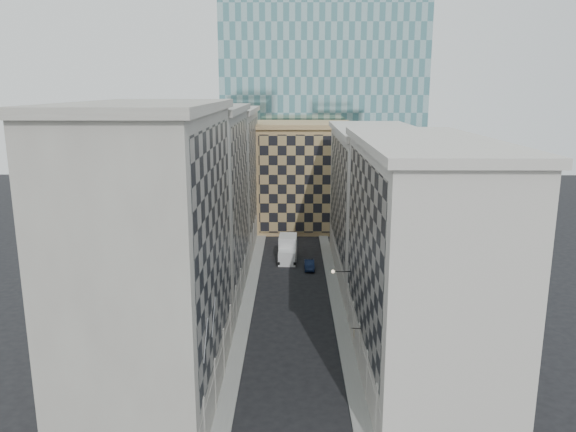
{
  "coord_description": "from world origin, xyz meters",
  "views": [
    {
      "loc": [
        -0.02,
        -31.18,
        24.76
      ],
      "look_at": [
        -0.37,
        14.07,
        14.36
      ],
      "focal_mm": 35.0,
      "sensor_mm": 36.0,
      "label": 1
    }
  ],
  "objects": [
    {
      "name": "tan_block",
      "position": [
        2.0,
        67.9,
        9.44
      ],
      "size": [
        16.8,
        14.8,
        18.8
      ],
      "color": "tan",
      "rests_on": "ground"
    },
    {
      "name": "box_truck",
      "position": [
        -0.68,
        47.76,
        1.51
      ],
      "size": [
        2.81,
        6.42,
        3.47
      ],
      "rotation": [
        0.0,
        0.0,
        -0.04
      ],
      "color": "silver",
      "rests_on": "ground"
    },
    {
      "name": "bracket_lamp",
      "position": [
        4.38,
        24.0,
        6.2
      ],
      "size": [
        1.98,
        0.36,
        0.36
      ],
      "color": "black",
      "rests_on": "ground"
    },
    {
      "name": "sidewalk_west",
      "position": [
        -5.25,
        30.0,
        0.07
      ],
      "size": [
        1.5,
        100.0,
        0.15
      ],
      "primitive_type": "cube",
      "color": "gray",
      "rests_on": "ground"
    },
    {
      "name": "bldg_left_a",
      "position": [
        -10.88,
        11.0,
        11.82
      ],
      "size": [
        10.8,
        22.8,
        23.7
      ],
      "color": "#9D978E",
      "rests_on": "ground"
    },
    {
      "name": "bldg_left_c",
      "position": [
        -10.88,
        55.0,
        10.83
      ],
      "size": [
        10.8,
        22.8,
        21.7
      ],
      "color": "#9D978E",
      "rests_on": "ground"
    },
    {
      "name": "church_tower",
      "position": [
        0.0,
        82.0,
        26.95
      ],
      "size": [
        7.2,
        7.2,
        51.5
      ],
      "color": "#2A2621",
      "rests_on": "ground"
    },
    {
      "name": "sidewalk_east",
      "position": [
        5.25,
        30.0,
        0.07
      ],
      "size": [
        1.5,
        100.0,
        0.15
      ],
      "primitive_type": "cube",
      "color": "gray",
      "rests_on": "ground"
    },
    {
      "name": "bldg_right_b",
      "position": [
        10.89,
        42.0,
        9.85
      ],
      "size": [
        10.8,
        28.8,
        19.7
      ],
      "color": "beige",
      "rests_on": "ground"
    },
    {
      "name": "dark_car",
      "position": [
        2.37,
        43.43,
        0.65
      ],
      "size": [
        1.41,
        3.98,
        1.31
      ],
      "primitive_type": "imported",
      "rotation": [
        0.0,
        0.0,
        -0.01
      ],
      "color": "#0E1935",
      "rests_on": "ground"
    },
    {
      "name": "bldg_left_b",
      "position": [
        -10.88,
        33.0,
        11.32
      ],
      "size": [
        10.8,
        22.8,
        22.7
      ],
      "color": "gray",
      "rests_on": "ground"
    },
    {
      "name": "flagpoles_left",
      "position": [
        -5.9,
        6.0,
        8.0
      ],
      "size": [
        0.1,
        6.33,
        2.33
      ],
      "color": "gray",
      "rests_on": "ground"
    },
    {
      "name": "bldg_right_a",
      "position": [
        10.88,
        15.0,
        10.32
      ],
      "size": [
        10.8,
        26.8,
        20.7
      ],
      "color": "beige",
      "rests_on": "ground"
    },
    {
      "name": "shop_sign",
      "position": [
        5.42,
        14.41,
        3.84
      ],
      "size": [
        0.82,
        0.71,
        0.79
      ],
      "rotation": [
        0.0,
        0.0,
        -0.06
      ],
      "color": "black",
      "rests_on": "ground"
    }
  ]
}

